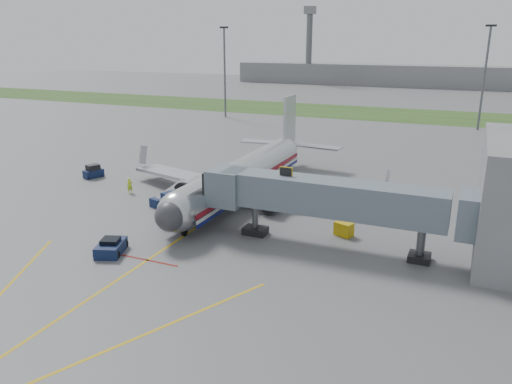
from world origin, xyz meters
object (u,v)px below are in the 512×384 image
at_px(pushback_tug, 111,247).
at_px(baggage_tug, 93,172).
at_px(belt_loader, 168,199).
at_px(ramp_worker, 130,186).
at_px(airliner, 243,175).

height_order(pushback_tug, baggage_tug, baggage_tug).
relative_size(belt_loader, ramp_worker, 2.69).
relative_size(airliner, baggage_tug, 12.71).
xyz_separation_m(baggage_tug, ramp_worker, (8.90, -3.88, 0.14)).
bearing_deg(belt_loader, baggage_tug, 160.15).
distance_m(airliner, ramp_worker, 13.84).
xyz_separation_m(airliner, baggage_tug, (-21.99, -0.30, -1.87)).
bearing_deg(pushback_tug, baggage_tug, 133.91).
height_order(airliner, ramp_worker, airliner).
bearing_deg(ramp_worker, airliner, -30.76).
bearing_deg(baggage_tug, belt_loader, -19.85).
bearing_deg(baggage_tug, airliner, 0.78).
relative_size(baggage_tug, ramp_worker, 1.54).
bearing_deg(pushback_tug, airliner, 79.07).
relative_size(pushback_tug, ramp_worker, 2.05).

